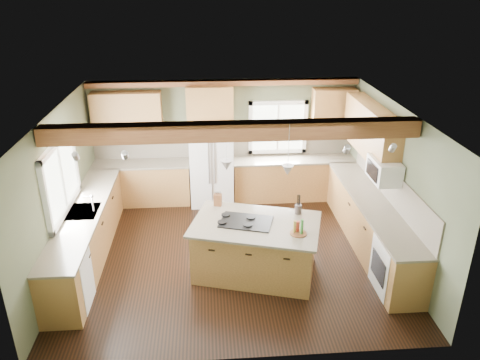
{
  "coord_description": "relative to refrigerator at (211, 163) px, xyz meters",
  "views": [
    {
      "loc": [
        -0.39,
        -7.1,
        4.57
      ],
      "look_at": [
        0.17,
        0.3,
        1.29
      ],
      "focal_mm": 35.0,
      "sensor_mm": 36.0,
      "label": 1
    }
  ],
  "objects": [
    {
      "name": "floor",
      "position": [
        0.3,
        -2.12,
        -0.9
      ],
      "size": [
        5.6,
        5.6,
        0.0
      ],
      "primitive_type": "plane",
      "color": "black",
      "rests_on": "ground"
    },
    {
      "name": "backsplash_back",
      "position": [
        0.3,
        0.36,
        0.31
      ],
      "size": [
        5.58,
        0.03,
        0.58
      ],
      "primitive_type": "cube",
      "color": "brown",
      "rests_on": "wall_back"
    },
    {
      "name": "pendant_left",
      "position": [
        0.21,
        -2.57,
        0.98
      ],
      "size": [
        0.18,
        0.18,
        0.16
      ],
      "primitive_type": "cone",
      "rotation": [
        3.14,
        0.0,
        0.0
      ],
      "color": "#B2B2B7",
      "rests_on": "ceiling"
    },
    {
      "name": "utensil_crock",
      "position": [
        1.39,
        -2.41,
        0.1
      ],
      "size": [
        0.12,
        0.12,
        0.15
      ],
      "primitive_type": "cylinder",
      "rotation": [
        0.0,
        0.0,
        -0.1
      ],
      "color": "#38302D",
      "rests_on": "island_top"
    },
    {
      "name": "island",
      "position": [
        0.66,
        -2.7,
        -0.46
      ],
      "size": [
        2.14,
        1.64,
        0.88
      ],
      "primitive_type": "cube",
      "rotation": [
        0.0,
        0.0,
        -0.29
      ],
      "color": "brown",
      "rests_on": "floor"
    },
    {
      "name": "counter_back_left",
      "position": [
        -1.49,
        0.08,
        0.0
      ],
      "size": [
        2.06,
        0.64,
        0.04
      ],
      "primitive_type": "cube",
      "color": "#50493B",
      "rests_on": "base_cab_back_left"
    },
    {
      "name": "dishwasher",
      "position": [
        -2.19,
        -3.37,
        -0.47
      ],
      "size": [
        0.6,
        0.6,
        0.84
      ],
      "primitive_type": "cube",
      "color": "white",
      "rests_on": "floor"
    },
    {
      "name": "upper_cab_right",
      "position": [
        2.92,
        -1.22,
        1.05
      ],
      "size": [
        0.35,
        2.2,
        0.9
      ],
      "primitive_type": "cube",
      "color": "brown",
      "rests_on": "wall_right"
    },
    {
      "name": "bottle_tray",
      "position": [
        1.27,
        -3.08,
        0.14
      ],
      "size": [
        0.33,
        0.33,
        0.24
      ],
      "primitive_type": null,
      "rotation": [
        0.0,
        0.0,
        -0.32
      ],
      "color": "brown",
      "rests_on": "island_top"
    },
    {
      "name": "wall_right",
      "position": [
        3.1,
        -2.12,
        0.4
      ],
      "size": [
        0.0,
        5.0,
        5.0
      ],
      "primitive_type": "plane",
      "rotation": [
        1.57,
        0.0,
        -1.57
      ],
      "color": "#495039",
      "rests_on": "ground"
    },
    {
      "name": "island_top",
      "position": [
        0.66,
        -2.7,
        0.0
      ],
      "size": [
        2.29,
        1.8,
        0.04
      ],
      "primitive_type": "cube",
      "rotation": [
        0.0,
        0.0,
        -0.29
      ],
      "color": "#50493B",
      "rests_on": "island"
    },
    {
      "name": "ceiling",
      "position": [
        0.3,
        -2.12,
        1.7
      ],
      "size": [
        5.6,
        5.6,
        0.0
      ],
      "primitive_type": "plane",
      "rotation": [
        3.14,
        0.0,
        0.0
      ],
      "color": "silver",
      "rests_on": "wall_back"
    },
    {
      "name": "ceiling_beam",
      "position": [
        0.3,
        -2.7,
        1.57
      ],
      "size": [
        5.55,
        0.26,
        0.26
      ],
      "primitive_type": "cube",
      "color": "#5E2D1A",
      "rests_on": "ceiling"
    },
    {
      "name": "base_cab_left",
      "position": [
        -2.2,
        -2.07,
        -0.46
      ],
      "size": [
        0.6,
        3.7,
        0.88
      ],
      "primitive_type": "cube",
      "color": "brown",
      "rests_on": "floor"
    },
    {
      "name": "base_cab_back_right",
      "position": [
        1.79,
        0.08,
        -0.46
      ],
      "size": [
        2.62,
        0.6,
        0.88
      ],
      "primitive_type": "cube",
      "color": "brown",
      "rests_on": "floor"
    },
    {
      "name": "oven",
      "position": [
        2.79,
        -3.37,
        -0.47
      ],
      "size": [
        0.6,
        0.72,
        0.84
      ],
      "primitive_type": "cube",
      "color": "white",
      "rests_on": "floor"
    },
    {
      "name": "upper_cab_back_corner",
      "position": [
        2.6,
        0.21,
        1.05
      ],
      "size": [
        0.9,
        0.35,
        0.9
      ],
      "primitive_type": "cube",
      "color": "brown",
      "rests_on": "wall_back"
    },
    {
      "name": "microwave",
      "position": [
        2.88,
        -2.17,
        0.65
      ],
      "size": [
        0.4,
        0.7,
        0.38
      ],
      "primitive_type": "cube",
      "color": "white",
      "rests_on": "wall_right"
    },
    {
      "name": "upper_cab_over_fridge",
      "position": [
        -0.0,
        0.21,
        1.25
      ],
      "size": [
        0.96,
        0.35,
        0.7
      ],
      "primitive_type": "cube",
      "color": "brown",
      "rests_on": "wall_back"
    },
    {
      "name": "base_cab_right",
      "position": [
        2.8,
        -2.07,
        -0.46
      ],
      "size": [
        0.6,
        3.7,
        0.88
      ],
      "primitive_type": "cube",
      "color": "brown",
      "rests_on": "floor"
    },
    {
      "name": "refrigerator",
      "position": [
        0.0,
        0.0,
        0.0
      ],
      "size": [
        0.9,
        0.74,
        1.8
      ],
      "primitive_type": "cube",
      "color": "white",
      "rests_on": "floor"
    },
    {
      "name": "faucet",
      "position": [
        -2.02,
        -2.07,
        0.15
      ],
      "size": [
        0.02,
        0.02,
        0.28
      ],
      "primitive_type": "cylinder",
      "color": "#B2B2B7",
      "rests_on": "sink"
    },
    {
      "name": "cooktop",
      "position": [
        0.51,
        -2.66,
        0.03
      ],
      "size": [
        0.94,
        0.75,
        0.02
      ],
      "primitive_type": "cube",
      "rotation": [
        0.0,
        0.0,
        -0.29
      ],
      "color": "black",
      "rests_on": "island_top"
    },
    {
      "name": "counter_right",
      "position": [
        2.8,
        -2.07,
        0.0
      ],
      "size": [
        0.64,
        3.74,
        0.04
      ],
      "primitive_type": "cube",
      "color": "#50493B",
      "rests_on": "base_cab_right"
    },
    {
      "name": "wall_left",
      "position": [
        -2.5,
        -2.12,
        0.4
      ],
      "size": [
        0.0,
        5.0,
        5.0
      ],
      "primitive_type": "plane",
      "rotation": [
        1.57,
        0.0,
        1.57
      ],
      "color": "#495039",
      "rests_on": "ground"
    },
    {
      "name": "upper_cab_back_left",
      "position": [
        -1.69,
        0.21,
        1.05
      ],
      "size": [
        1.4,
        0.35,
        0.9
      ],
      "primitive_type": "cube",
      "color": "brown",
      "rests_on": "wall_back"
    },
    {
      "name": "soffit_trim",
      "position": [
        0.3,
        0.28,
        1.64
      ],
      "size": [
        5.55,
        0.2,
        0.1
      ],
      "primitive_type": "cube",
      "color": "#5E2D1A",
      "rests_on": "ceiling"
    },
    {
      "name": "sink",
      "position": [
        -2.2,
        -2.07,
        0.01
      ],
      "size": [
        0.5,
        0.65,
        0.03
      ],
      "primitive_type": "cube",
      "color": "#262628",
      "rests_on": "counter_left"
    },
    {
      "name": "window_left",
      "position": [
        -2.48,
        -2.07,
        0.65
      ],
      "size": [
        0.04,
        1.6,
        1.05
      ],
      "primitive_type": "cube",
      "color": "white",
      "rests_on": "wall_left"
    },
    {
      "name": "knife_block",
      "position": [
        0.07,
        -2.02,
        0.13
      ],
      "size": [
        0.15,
        0.12,
        0.21
      ],
      "primitive_type": "cube",
      "rotation": [
        0.0,
        0.0,
        -0.24
      ],
      "color": "brown",
      "rests_on": "island_top"
    },
    {
      "name": "window_back",
      "position": [
        1.45,
        0.36,
        0.65
      ],
      "size": [
        1.1,
        0.04,
        1.0
      ],
      "primitive_type": "cube",
      "color": "white",
      "rests_on": "wall_back"
    },
    {
      "name": "counter_left",
      "position": [
        -2.2,
        -2.07,
        0.0
      ],
      "size": [
        0.64,
        3.74,
        0.04
      ],
      "primitive_type": "cube",
      "color": "#50493B",
      "rests_on": "base_cab_left"
    },
    {
      "name": "base_cab_back_left",
      "position": [
        -1.49,
        0.08,
        -0.46
      ],
      "size": [
        2.02,
        0.6,
        0.88
      ],
      "primitive_type": "cube",
      "color": "brown",
      "rests_on": "floor"
    },
    {
      "name": "counter_back_right",
      "position": [
        1.79,
        0.08,
        0.0
      ],
      "size": [
        2.66,
        0.64,
        0.04
      ],
      "primitive_type": "cube",
      "color": "#50493B",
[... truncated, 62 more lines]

